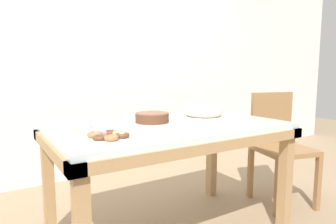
# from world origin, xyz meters

# --- Properties ---
(wall_back) EXTENTS (8.00, 0.10, 2.60)m
(wall_back) POSITION_xyz_m (0.00, 1.50, 1.30)
(wall_back) COLOR white
(wall_back) RESTS_ON ground
(dining_table) EXTENTS (1.53, 0.90, 0.78)m
(dining_table) POSITION_xyz_m (0.00, 0.00, 0.68)
(dining_table) COLOR silver
(dining_table) RESTS_ON ground
(chair) EXTENTS (0.52, 0.52, 0.94)m
(chair) POSITION_xyz_m (1.10, -0.01, 0.52)
(chair) COLOR olive
(chair) RESTS_ON ground
(cake_chocolate_round) EXTENTS (0.31, 0.31, 0.08)m
(cake_chocolate_round) POSITION_xyz_m (-0.10, 0.05, 0.81)
(cake_chocolate_round) COLOR white
(cake_chocolate_round) RESTS_ON dining_table
(cake_golden_bundt) EXTENTS (0.30, 0.30, 0.09)m
(cake_golden_bundt) POSITION_xyz_m (0.36, 0.09, 0.82)
(cake_golden_bundt) COLOR white
(cake_golden_bundt) RESTS_ON dining_table
(pastry_platter) EXTENTS (0.32, 0.32, 0.04)m
(pastry_platter) POSITION_xyz_m (-0.51, -0.24, 0.79)
(pastry_platter) COLOR white
(pastry_platter) RESTS_ON dining_table
(plate_stack) EXTENTS (0.21, 0.21, 0.06)m
(plate_stack) POSITION_xyz_m (-0.56, 0.18, 0.81)
(plate_stack) COLOR white
(plate_stack) RESTS_ON dining_table
(tealight_near_front) EXTENTS (0.04, 0.04, 0.04)m
(tealight_near_front) POSITION_xyz_m (-0.60, 0.01, 0.79)
(tealight_near_front) COLOR silver
(tealight_near_front) RESTS_ON dining_table
(tealight_near_cakes) EXTENTS (0.04, 0.04, 0.04)m
(tealight_near_cakes) POSITION_xyz_m (-0.31, 0.22, 0.79)
(tealight_near_cakes) COLOR silver
(tealight_near_cakes) RESTS_ON dining_table
(tealight_centre) EXTENTS (0.04, 0.04, 0.04)m
(tealight_centre) POSITION_xyz_m (0.11, 0.30, 0.79)
(tealight_centre) COLOR silver
(tealight_centre) RESTS_ON dining_table
(tealight_left_edge) EXTENTS (0.04, 0.04, 0.04)m
(tealight_left_edge) POSITION_xyz_m (-0.39, 0.07, 0.79)
(tealight_left_edge) COLOR silver
(tealight_left_edge) RESTS_ON dining_table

